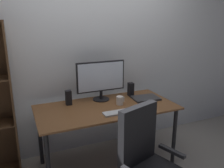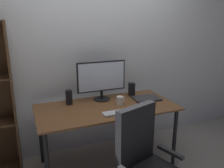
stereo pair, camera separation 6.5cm
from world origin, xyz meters
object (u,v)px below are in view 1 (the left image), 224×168
coffee_mug (120,101)px  speaker_right (131,89)px  desk (107,113)px  laptop (146,98)px  speaker_left (69,98)px  mouse (134,110)px  keyboard (117,113)px  monitor (101,78)px

coffee_mug → speaker_right: bearing=41.8°
desk → laptop: laptop is taller
desk → speaker_left: bearing=148.6°
mouse → desk: bearing=128.2°
keyboard → coffee_mug: bearing=57.3°
laptop → monitor: bearing=164.1°
monitor → keyboard: (-0.00, -0.46, -0.26)m
laptop → speaker_left: speaker_left is taller
speaker_left → laptop: bearing=-11.5°
monitor → laptop: bearing=-20.7°
monitor → speaker_right: 0.44m
mouse → speaker_left: speaker_left is taller
desk → coffee_mug: bearing=-1.6°
speaker_left → coffee_mug: bearing=-23.4°
monitor → speaker_left: monitor is taller
desk → speaker_left: speaker_left is taller
coffee_mug → speaker_left: 0.59m
coffee_mug → keyboard: bearing=-122.8°
desk → mouse: size_ratio=16.20×
coffee_mug → desk: bearing=178.4°
desk → monitor: bearing=84.1°
keyboard → speaker_right: size_ratio=1.71×
monitor → keyboard: bearing=-90.3°
keyboard → speaker_left: speaker_left is taller
keyboard → laptop: (0.51, 0.27, 0.00)m
mouse → laptop: mouse is taller
keyboard → mouse: bearing=-3.8°
laptop → speaker_left: 0.93m
desk → laptop: size_ratio=4.86×
desk → mouse: mouse is taller
speaker_right → monitor: bearing=178.9°
laptop → mouse: bearing=-133.0°
monitor → coffee_mug: monitor is taller
mouse → keyboard: bearing=171.2°
keyboard → speaker_right: 0.61m
coffee_mug → laptop: coffee_mug is taller
laptop → speaker_left: (-0.91, 0.18, 0.07)m
keyboard → mouse: size_ratio=3.02×
monitor → speaker_right: (0.40, -0.01, -0.19)m
coffee_mug → speaker_left: speaker_left is taller
coffee_mug → laptop: bearing=7.5°
desk → monitor: size_ratio=2.62×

